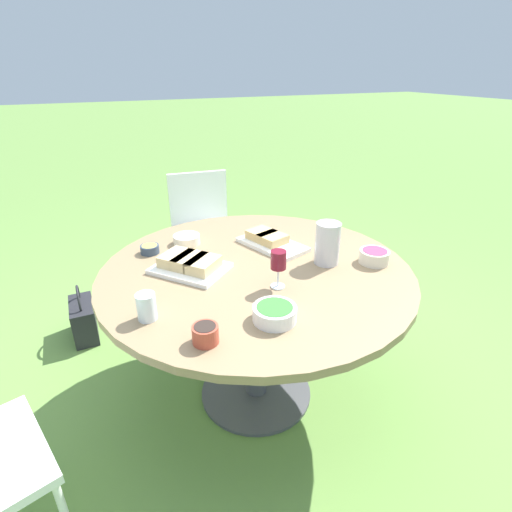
# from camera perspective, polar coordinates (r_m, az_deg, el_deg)

# --- Properties ---
(ground_plane) EXTENTS (40.00, 40.00, 0.00)m
(ground_plane) POSITION_cam_1_polar(r_m,az_deg,el_deg) (2.29, 0.00, -18.86)
(ground_plane) COLOR #668E42
(dining_table) EXTENTS (1.43, 1.43, 0.76)m
(dining_table) POSITION_cam_1_polar(r_m,az_deg,el_deg) (1.89, 0.00, -4.57)
(dining_table) COLOR #4C4C51
(dining_table) RESTS_ON ground_plane
(chair_near_left) EXTENTS (0.46, 0.48, 0.89)m
(chair_near_left) POSITION_cam_1_polar(r_m,az_deg,el_deg) (3.04, -7.64, 4.64)
(chair_near_left) COLOR white
(chair_near_left) RESTS_ON ground_plane
(water_pitcher) EXTENTS (0.12, 0.11, 0.20)m
(water_pitcher) POSITION_cam_1_polar(r_m,az_deg,el_deg) (1.87, 10.16, 1.80)
(water_pitcher) COLOR silver
(water_pitcher) RESTS_ON dining_table
(wine_glass) EXTENTS (0.06, 0.06, 0.17)m
(wine_glass) POSITION_cam_1_polar(r_m,az_deg,el_deg) (1.63, 3.22, -0.83)
(wine_glass) COLOR silver
(wine_glass) RESTS_ON dining_table
(platter_bread_main) EXTENTS (0.40, 0.39, 0.07)m
(platter_bread_main) POSITION_cam_1_polar(r_m,az_deg,el_deg) (1.82, -9.42, -1.14)
(platter_bread_main) COLOR white
(platter_bread_main) RESTS_ON dining_table
(platter_charcuterie) EXTENTS (0.40, 0.29, 0.06)m
(platter_charcuterie) POSITION_cam_1_polar(r_m,az_deg,el_deg) (2.06, 1.95, 2.22)
(platter_charcuterie) COLOR white
(platter_charcuterie) RESTS_ON dining_table
(bowl_fries) EXTENTS (0.09, 0.09, 0.04)m
(bowl_fries) POSITION_cam_1_polar(r_m,az_deg,el_deg) (2.04, -14.93, 1.01)
(bowl_fries) COLOR #334256
(bowl_fries) RESTS_ON dining_table
(bowl_salad) EXTENTS (0.16, 0.16, 0.06)m
(bowl_salad) POSITION_cam_1_polar(r_m,az_deg,el_deg) (1.46, 2.68, -8.10)
(bowl_salad) COLOR white
(bowl_salad) RESTS_ON dining_table
(bowl_olives) EXTENTS (0.09, 0.09, 0.07)m
(bowl_olives) POSITION_cam_1_polar(r_m,az_deg,el_deg) (1.36, -7.25, -10.88)
(bowl_olives) COLOR #B74733
(bowl_olives) RESTS_ON dining_table
(bowl_dip_red) EXTENTS (0.14, 0.14, 0.06)m
(bowl_dip_red) POSITION_cam_1_polar(r_m,az_deg,el_deg) (1.95, 16.53, 0.02)
(bowl_dip_red) COLOR beige
(bowl_dip_red) RESTS_ON dining_table
(bowl_dip_cream) EXTENTS (0.14, 0.14, 0.05)m
(bowl_dip_cream) POSITION_cam_1_polar(r_m,az_deg,el_deg) (2.10, -9.87, 2.42)
(bowl_dip_cream) COLOR beige
(bowl_dip_cream) RESTS_ON dining_table
(cup_water_near) EXTENTS (0.07, 0.07, 0.10)m
(cup_water_near) POSITION_cam_1_polar(r_m,az_deg,el_deg) (1.51, -15.38, -7.00)
(cup_water_near) COLOR silver
(cup_water_near) RESTS_ON dining_table
(handbag) EXTENTS (0.30, 0.14, 0.37)m
(handbag) POSITION_cam_1_polar(r_m,az_deg,el_deg) (2.83, -23.40, -8.25)
(handbag) COLOR #232328
(handbag) RESTS_ON ground_plane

